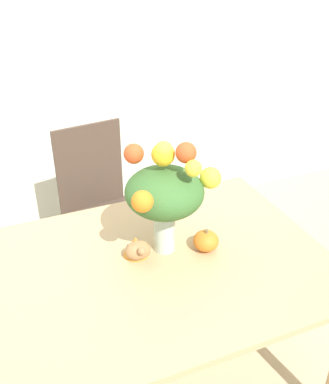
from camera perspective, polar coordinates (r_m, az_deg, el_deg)
name	(u,v)px	position (r m, az deg, el deg)	size (l,w,h in m)	color
ground_plane	(157,382)	(2.39, -0.90, -22.95)	(12.00, 12.00, 0.00)	tan
wall_back	(62,37)	(2.96, -12.88, 18.59)	(8.00, 0.06, 2.70)	silver
dining_table	(156,280)	(1.91, -1.06, -11.06)	(1.41, 1.02, 0.74)	tan
flower_vase	(165,191)	(1.77, 0.10, 0.08)	(0.40, 0.35, 0.50)	#B2CCBC
pumpkin	(206,241)	(1.91, 5.28, -6.19)	(0.11, 0.11, 0.10)	orange
turkey_figurine	(137,248)	(1.86, -3.54, -7.08)	(0.11, 0.14, 0.09)	#A87A4C
dining_chair_near_window	(101,209)	(2.64, -8.11, -2.20)	(0.47, 0.47, 0.99)	#47382D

